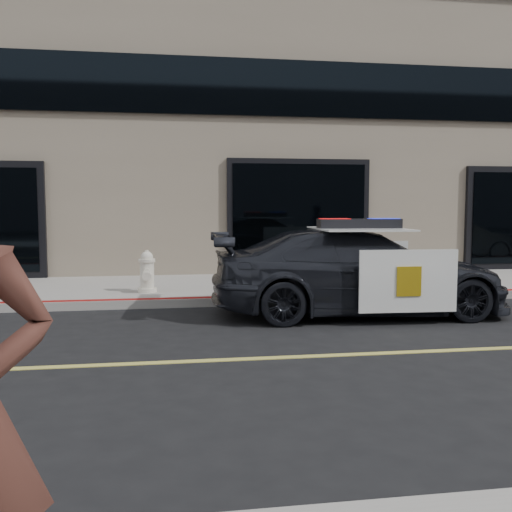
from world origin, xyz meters
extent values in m
plane|color=black|center=(0.00, 0.00, 0.00)|extent=(120.00, 120.00, 0.00)
cube|color=gray|center=(0.00, 5.25, 0.07)|extent=(60.00, 3.50, 0.15)
cube|color=#756856|center=(0.00, 10.50, 6.00)|extent=(60.00, 7.00, 12.00)
imported|color=black|center=(-1.06, 2.43, 0.69)|extent=(2.43, 4.97, 1.39)
cube|color=white|center=(-0.65, 1.42, 0.67)|extent=(1.48, 0.11, 0.92)
cube|color=white|center=(-0.55, 3.40, 0.67)|extent=(1.48, 0.11, 0.92)
cube|color=white|center=(-1.06, 2.43, 1.40)|extent=(1.47, 1.73, 0.02)
cube|color=gold|center=(-0.65, 1.39, 0.67)|extent=(0.37, 0.03, 0.44)
cube|color=black|center=(-1.06, 2.43, 1.48)|extent=(1.34, 0.41, 0.16)
cube|color=red|center=(-1.46, 2.46, 1.49)|extent=(0.48, 0.32, 0.15)
cube|color=#0C19CC|center=(-0.66, 2.41, 1.49)|extent=(0.48, 0.32, 0.15)
cylinder|color=silver|center=(-4.50, 4.40, 0.19)|extent=(0.36, 0.36, 0.08)
cylinder|color=silver|center=(-4.50, 4.40, 0.48)|extent=(0.26, 0.26, 0.50)
cylinder|color=silver|center=(-4.50, 4.40, 0.75)|extent=(0.31, 0.31, 0.06)
sphere|color=silver|center=(-4.50, 4.40, 0.81)|extent=(0.23, 0.23, 0.23)
cylinder|color=silver|center=(-4.50, 4.40, 0.91)|extent=(0.07, 0.07, 0.07)
cylinder|color=silver|center=(-4.50, 4.57, 0.55)|extent=(0.13, 0.12, 0.13)
cylinder|color=silver|center=(-4.50, 4.23, 0.55)|extent=(0.13, 0.12, 0.13)
cylinder|color=silver|center=(-4.50, 4.20, 0.48)|extent=(0.17, 0.14, 0.17)
camera|label=1|loc=(-4.13, -6.39, 1.77)|focal=40.00mm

